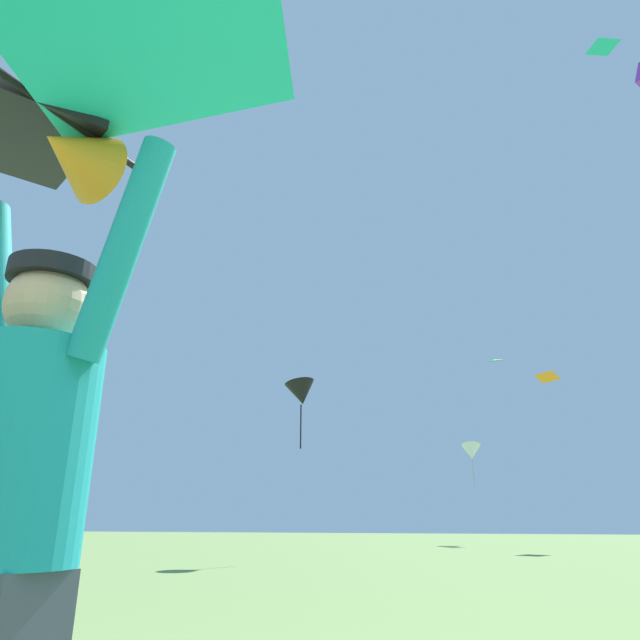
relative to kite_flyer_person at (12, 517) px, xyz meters
The scene contains 7 objects.
kite_flyer_person is the anchor object (origin of this frame).
held_stunt_kite 1.19m from the kite_flyer_person, 97.31° to the right, with size 1.68×0.98×0.39m.
distant_kite_black_low_right 15.39m from the kite_flyer_person, 109.91° to the left, with size 1.24×1.14×2.03m.
distant_kite_white_mid_right 29.98m from the kite_flyer_person, 93.96° to the left, with size 1.14×1.29×2.26m.
distant_kite_orange_far_center 25.99m from the kite_flyer_person, 85.58° to the left, with size 1.07×1.03×0.43m.
distant_kite_teal_high_left 18.92m from the kite_flyer_person, 72.37° to the left, with size 0.87×0.87×0.16m.
distant_kite_green_overhead_distant 34.53m from the kite_flyer_person, 91.10° to the left, with size 0.81×0.81×0.22m.
Camera 1 is at (0.86, -1.15, 0.92)m, focal length 32.08 mm.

